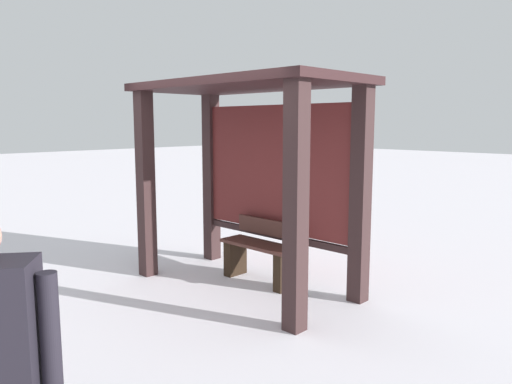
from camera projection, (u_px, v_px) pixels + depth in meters
The scene contains 3 objects.
ground_plane at pixel (245, 286), 5.98m from camera, with size 60.00×60.00×0.00m, color white.
bus_shelter at pixel (254, 145), 5.86m from camera, with size 2.83×1.43×2.47m.
bench_left_inside at pixel (260, 254), 6.13m from camera, with size 1.07×0.36×0.78m.
Camera 1 is at (4.12, -4.03, 1.98)m, focal length 34.28 mm.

